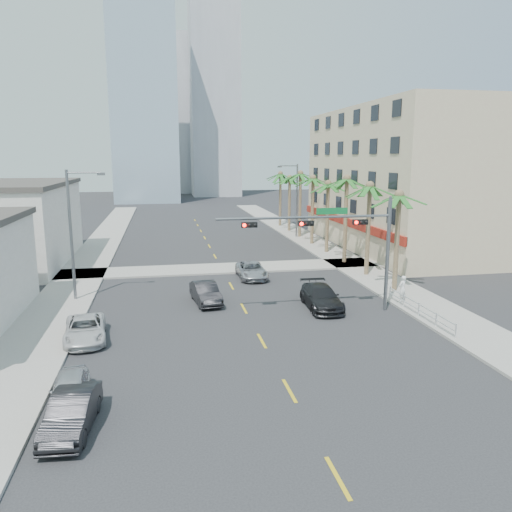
{
  "coord_description": "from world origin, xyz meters",
  "views": [
    {
      "loc": [
        -5.07,
        -21.15,
        9.78
      ],
      "look_at": [
        0.82,
        10.04,
        3.5
      ],
      "focal_mm": 35.0,
      "sensor_mm": 36.0,
      "label": 1
    }
  ],
  "objects_px": {
    "car_lane_center": "(252,270)",
    "traffic_signal_mast": "(341,235)",
    "car_parked_mid": "(72,413)",
    "car_lane_left": "(206,293)",
    "car_parked_near": "(70,389)",
    "car_lane_right": "(321,297)",
    "car_parked_far": "(85,329)",
    "pedestrian": "(402,289)"
  },
  "relations": [
    {
      "from": "car_lane_center",
      "to": "traffic_signal_mast",
      "type": "bearing_deg",
      "value": -69.66
    },
    {
      "from": "car_parked_mid",
      "to": "car_lane_left",
      "type": "xyz_separation_m",
      "value": [
        6.22,
        15.34,
        0.03
      ]
    },
    {
      "from": "car_parked_near",
      "to": "car_lane_right",
      "type": "distance_m",
      "value": 17.61
    },
    {
      "from": "car_parked_far",
      "to": "car_parked_near",
      "type": "bearing_deg",
      "value": -92.73
    },
    {
      "from": "traffic_signal_mast",
      "to": "car_lane_left",
      "type": "relative_size",
      "value": 2.59
    },
    {
      "from": "traffic_signal_mast",
      "to": "car_parked_far",
      "type": "relative_size",
      "value": 2.42
    },
    {
      "from": "car_parked_near",
      "to": "car_lane_center",
      "type": "distance_m",
      "value": 22.55
    },
    {
      "from": "car_lane_center",
      "to": "pedestrian",
      "type": "xyz_separation_m",
      "value": [
        8.76,
        -9.1,
        0.39
      ]
    },
    {
      "from": "traffic_signal_mast",
      "to": "car_parked_far",
      "type": "xyz_separation_m",
      "value": [
        -15.18,
        -2.12,
        -4.42
      ]
    },
    {
      "from": "car_lane_center",
      "to": "car_lane_right",
      "type": "xyz_separation_m",
      "value": [
        3.05,
        -9.04,
        0.08
      ]
    },
    {
      "from": "pedestrian",
      "to": "traffic_signal_mast",
      "type": "bearing_deg",
      "value": -19.11
    },
    {
      "from": "car_lane_right",
      "to": "car_lane_left",
      "type": "bearing_deg",
      "value": 163.46
    },
    {
      "from": "car_parked_near",
      "to": "car_lane_right",
      "type": "relative_size",
      "value": 0.72
    },
    {
      "from": "traffic_signal_mast",
      "to": "car_lane_left",
      "type": "xyz_separation_m",
      "value": [
        -8.13,
        3.83,
        -4.35
      ]
    },
    {
      "from": "traffic_signal_mast",
      "to": "car_parked_far",
      "type": "height_order",
      "value": "traffic_signal_mast"
    },
    {
      "from": "car_lane_center",
      "to": "car_parked_mid",
      "type": "bearing_deg",
      "value": -115.71
    },
    {
      "from": "car_parked_near",
      "to": "pedestrian",
      "type": "relative_size",
      "value": 2.04
    },
    {
      "from": "traffic_signal_mast",
      "to": "car_parked_mid",
      "type": "distance_m",
      "value": 18.91
    },
    {
      "from": "car_lane_center",
      "to": "car_lane_right",
      "type": "bearing_deg",
      "value": -71.23
    },
    {
      "from": "car_lane_center",
      "to": "car_lane_left",
      "type": "bearing_deg",
      "value": -123.81
    },
    {
      "from": "traffic_signal_mast",
      "to": "car_parked_mid",
      "type": "bearing_deg",
      "value": -141.24
    },
    {
      "from": "car_parked_far",
      "to": "pedestrian",
      "type": "bearing_deg",
      "value": 3.21
    },
    {
      "from": "car_parked_far",
      "to": "traffic_signal_mast",
      "type": "bearing_deg",
      "value": 1.85
    },
    {
      "from": "traffic_signal_mast",
      "to": "pedestrian",
      "type": "xyz_separation_m",
      "value": [
        4.97,
        1.18,
        -4.01
      ]
    },
    {
      "from": "car_parked_near",
      "to": "pedestrian",
      "type": "xyz_separation_m",
      "value": [
        19.73,
        10.59,
        0.43
      ]
    },
    {
      "from": "car_parked_mid",
      "to": "pedestrian",
      "type": "relative_size",
      "value": 2.29
    },
    {
      "from": "car_lane_right",
      "to": "car_parked_mid",
      "type": "bearing_deg",
      "value": -134.15
    },
    {
      "from": "pedestrian",
      "to": "car_parked_mid",
      "type": "bearing_deg",
      "value": 0.84
    },
    {
      "from": "car_lane_center",
      "to": "car_lane_right",
      "type": "height_order",
      "value": "car_lane_right"
    },
    {
      "from": "traffic_signal_mast",
      "to": "car_lane_right",
      "type": "distance_m",
      "value": 4.56
    },
    {
      "from": "car_parked_far",
      "to": "pedestrian",
      "type": "xyz_separation_m",
      "value": [
        20.16,
        3.3,
        0.41
      ]
    },
    {
      "from": "car_lane_left",
      "to": "pedestrian",
      "type": "relative_size",
      "value": 2.38
    },
    {
      "from": "car_parked_near",
      "to": "pedestrian",
      "type": "bearing_deg",
      "value": 23.72
    },
    {
      "from": "traffic_signal_mast",
      "to": "car_parked_near",
      "type": "xyz_separation_m",
      "value": [
        -14.76,
        -9.41,
        -4.44
      ]
    },
    {
      "from": "car_parked_mid",
      "to": "car_lane_center",
      "type": "relative_size",
      "value": 0.87
    },
    {
      "from": "car_parked_mid",
      "to": "car_lane_left",
      "type": "height_order",
      "value": "car_lane_left"
    },
    {
      "from": "car_parked_far",
      "to": "car_lane_left",
      "type": "relative_size",
      "value": 1.07
    },
    {
      "from": "car_lane_center",
      "to": "pedestrian",
      "type": "distance_m",
      "value": 12.64
    },
    {
      "from": "car_parked_mid",
      "to": "car_parked_far",
      "type": "bearing_deg",
      "value": 99.53
    },
    {
      "from": "car_parked_mid",
      "to": "car_parked_far",
      "type": "xyz_separation_m",
      "value": [
        -0.84,
        9.4,
        -0.04
      ]
    },
    {
      "from": "car_lane_left",
      "to": "car_lane_right",
      "type": "distance_m",
      "value": 7.83
    },
    {
      "from": "car_parked_near",
      "to": "car_lane_right",
      "type": "xyz_separation_m",
      "value": [
        14.02,
        10.66,
        0.11
      ]
    }
  ]
}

